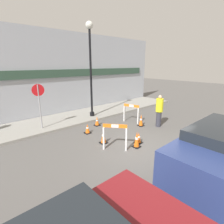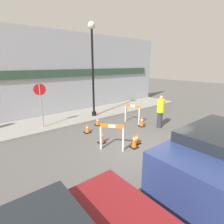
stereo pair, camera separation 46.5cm
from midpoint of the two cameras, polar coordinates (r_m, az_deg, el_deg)
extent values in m
plane|color=#565451|center=(7.30, 12.85, -12.79)|extent=(60.00, 60.00, 0.00)
cube|color=gray|center=(11.55, -10.68, -1.64)|extent=(18.00, 2.81, 0.13)
cube|color=#A3A8B2|center=(12.41, -14.69, 11.92)|extent=(18.00, 0.12, 5.50)
cube|color=#2D4738|center=(12.31, -14.48, 12.14)|extent=(16.20, 0.10, 0.50)
cylinder|color=black|center=(11.48, -4.73, -0.55)|extent=(0.29, 0.29, 0.24)
cylinder|color=black|center=(11.06, -5.02, 12.01)|extent=(0.13, 0.13, 5.24)
sphere|color=silver|center=(11.24, -5.39, 26.38)|extent=(0.44, 0.44, 0.44)
cylinder|color=gray|center=(9.74, -20.78, 1.78)|extent=(0.06, 0.06, 2.28)
cylinder|color=red|center=(9.58, -21.28, 6.84)|extent=(0.59, 0.14, 0.60)
cube|color=white|center=(10.26, 10.23, -1.40)|extent=(0.14, 0.09, 0.95)
cube|color=white|center=(10.66, 5.79, -0.58)|extent=(0.14, 0.09, 0.95)
cube|color=orange|center=(10.31, 8.08, 1.96)|extent=(0.28, 0.95, 0.15)
cube|color=white|center=(10.31, 8.08, 1.96)|extent=(0.11, 0.29, 0.14)
cube|color=white|center=(7.21, -1.75, -8.51)|extent=(0.14, 0.13, 0.96)
cube|color=white|center=(7.08, 5.58, -9.05)|extent=(0.14, 0.13, 0.96)
cube|color=orange|center=(6.92, 1.92, -4.60)|extent=(0.64, 0.76, 0.15)
cube|color=white|center=(6.92, 1.92, -4.60)|extent=(0.21, 0.24, 0.14)
cube|color=black|center=(10.07, -3.32, -4.24)|extent=(0.30, 0.30, 0.04)
cone|color=orange|center=(9.98, -3.34, -2.78)|extent=(0.22, 0.22, 0.50)
cylinder|color=white|center=(9.97, -3.34, -2.64)|extent=(0.13, 0.13, 0.07)
cube|color=black|center=(10.05, 10.95, -4.55)|extent=(0.30, 0.30, 0.04)
cone|color=orange|center=(9.94, 11.05, -2.69)|extent=(0.22, 0.22, 0.65)
cylinder|color=white|center=(9.93, 11.06, -2.51)|extent=(0.13, 0.13, 0.09)
cube|color=black|center=(7.91, -1.70, -9.93)|extent=(0.30, 0.30, 0.04)
cone|color=orange|center=(7.77, -1.72, -7.78)|extent=(0.23, 0.23, 0.61)
cylinder|color=white|center=(7.76, -1.73, -7.57)|extent=(0.13, 0.13, 0.09)
cube|color=black|center=(7.59, 9.00, -11.28)|extent=(0.30, 0.30, 0.04)
cone|color=orange|center=(7.44, 9.11, -8.87)|extent=(0.22, 0.23, 0.66)
cylinder|color=white|center=(7.43, 9.12, -8.64)|extent=(0.13, 0.13, 0.09)
cube|color=black|center=(7.97, 9.77, -9.97)|extent=(0.30, 0.30, 0.04)
cone|color=orange|center=(7.86, 9.85, -8.33)|extent=(0.22, 0.23, 0.46)
cylinder|color=white|center=(7.85, 9.86, -8.18)|extent=(0.13, 0.13, 0.06)
cube|color=black|center=(9.06, -6.57, -6.62)|extent=(0.30, 0.30, 0.04)
cone|color=orange|center=(8.97, -6.62, -5.13)|extent=(0.23, 0.22, 0.46)
cylinder|color=white|center=(8.96, -6.63, -4.99)|extent=(0.13, 0.13, 0.07)
cylinder|color=#33333D|center=(10.04, 16.61, -2.45)|extent=(0.36, 0.36, 0.87)
cylinder|color=yellow|center=(9.83, 16.96, 1.96)|extent=(0.50, 0.50, 0.72)
sphere|color=#DBAD89|center=(9.74, 17.17, 4.57)|extent=(0.24, 0.24, 0.19)
cube|color=navy|center=(5.80, 33.78, -12.89)|extent=(4.29, 1.75, 1.22)
cube|color=#1E2328|center=(5.57, 34.72, -7.30)|extent=(2.36, 1.61, 0.55)
cylinder|color=black|center=(7.44, 29.81, -11.44)|extent=(0.60, 0.18, 0.60)
cylinder|color=black|center=(5.32, 18.33, -21.19)|extent=(0.60, 0.18, 0.60)
camera|label=1|loc=(0.23, -88.53, 0.41)|focal=28.00mm
camera|label=2|loc=(0.23, 91.47, -0.41)|focal=28.00mm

